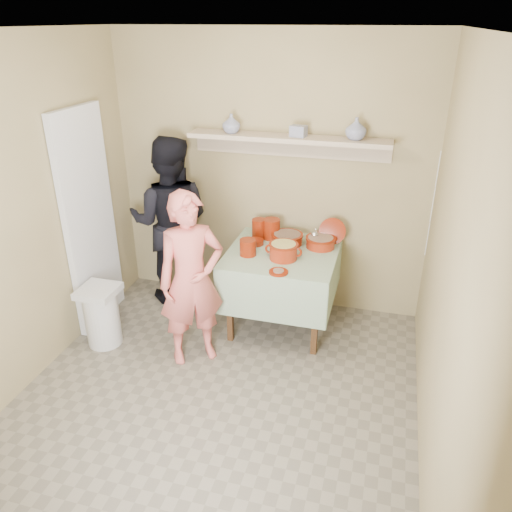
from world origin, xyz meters
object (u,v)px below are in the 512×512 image
(person_cook, at_px, (191,280))
(trash_bin, at_px, (102,315))
(person_helper, at_px, (171,222))
(cazuela_rice, at_px, (283,250))
(serving_table, at_px, (282,264))

(person_cook, xyz_separation_m, trash_bin, (-0.86, -0.04, -0.46))
(person_helper, distance_m, cazuela_rice, 1.27)
(serving_table, distance_m, cazuela_rice, 0.25)
(person_helper, height_order, trash_bin, person_helper)
(person_cook, relative_size, serving_table, 1.53)
(person_helper, bearing_deg, serving_table, 157.55)
(cazuela_rice, bearing_deg, trash_bin, -158.66)
(person_cook, bearing_deg, cazuela_rice, 4.72)
(cazuela_rice, bearing_deg, person_cook, -139.14)
(person_helper, bearing_deg, cazuela_rice, 151.76)
(person_helper, distance_m, trash_bin, 1.13)
(serving_table, xyz_separation_m, cazuela_rice, (0.04, -0.14, 0.20))
(serving_table, bearing_deg, trash_bin, -153.69)
(trash_bin, bearing_deg, cazuela_rice, 21.34)
(cazuela_rice, distance_m, trash_bin, 1.70)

